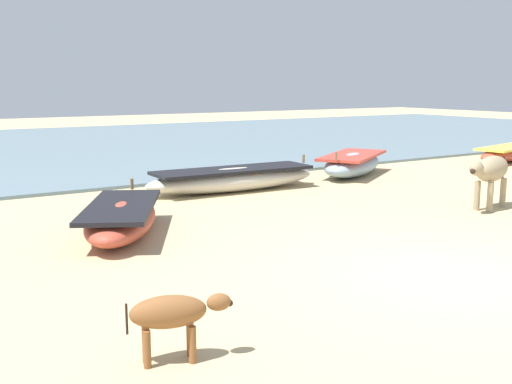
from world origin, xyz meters
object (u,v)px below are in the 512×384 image
at_px(fishing_boat_1, 233,179).
at_px(fishing_boat_3, 121,218).
at_px(fishing_boat_4, 352,164).
at_px(cow_adult_dun, 491,171).
at_px(calf_far_brown, 172,314).

distance_m(fishing_boat_1, fishing_boat_3, 4.45).
relative_size(fishing_boat_4, cow_adult_dun, 2.10).
relative_size(fishing_boat_1, fishing_boat_4, 1.28).
relative_size(fishing_boat_1, fishing_boat_3, 1.35).
xyz_separation_m(fishing_boat_1, calf_far_brown, (-4.85, -7.25, 0.16)).
distance_m(fishing_boat_4, calf_far_brown, 11.63).
bearing_deg(calf_far_brown, fishing_boat_1, 74.54).
relative_size(cow_adult_dun, calf_far_brown, 1.71).
height_order(fishing_boat_3, cow_adult_dun, cow_adult_dun).
relative_size(fishing_boat_3, calf_far_brown, 3.41).
relative_size(fishing_boat_3, fishing_boat_4, 0.95).
bearing_deg(fishing_boat_3, fishing_boat_4, -40.31).
distance_m(fishing_boat_3, cow_adult_dun, 7.14).
height_order(fishing_boat_3, fishing_boat_4, fishing_boat_4).
height_order(fishing_boat_1, calf_far_brown, fishing_boat_1).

